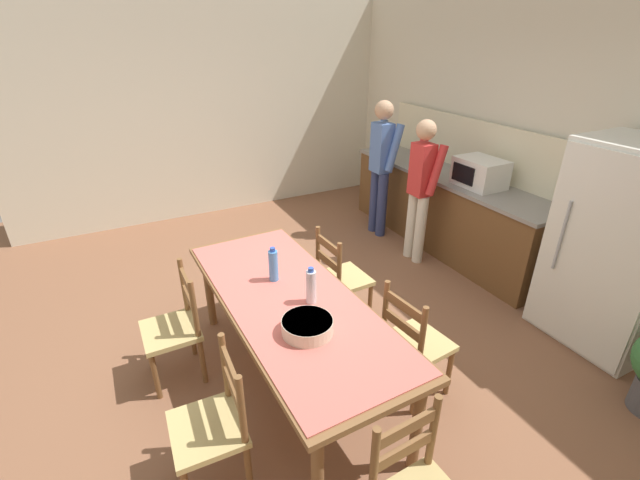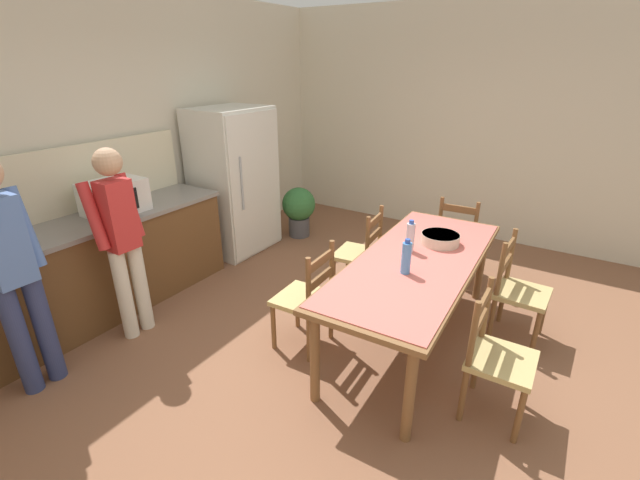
# 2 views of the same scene
# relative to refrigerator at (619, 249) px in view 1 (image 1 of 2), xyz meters

# --- Properties ---
(ground_plane) EXTENTS (8.32, 8.32, 0.00)m
(ground_plane) POSITION_rel_refrigerator_xyz_m (-1.18, -2.19, -0.86)
(ground_plane) COLOR brown
(wall_back) EXTENTS (6.52, 0.12, 2.90)m
(wall_back) POSITION_rel_refrigerator_xyz_m (-1.18, 0.47, 0.59)
(wall_back) COLOR beige
(wall_back) RESTS_ON ground
(wall_left) EXTENTS (0.12, 5.20, 2.90)m
(wall_left) POSITION_rel_refrigerator_xyz_m (-4.44, -2.19, 0.59)
(wall_left) COLOR beige
(wall_left) RESTS_ON ground
(kitchen_counter) EXTENTS (2.92, 0.66, 0.91)m
(kitchen_counter) POSITION_rel_refrigerator_xyz_m (-2.01, 0.04, -0.40)
(kitchen_counter) COLOR brown
(kitchen_counter) RESTS_ON ground
(counter_splashback) EXTENTS (2.88, 0.03, 0.60)m
(counter_splashback) POSITION_rel_refrigerator_xyz_m (-2.00, 0.35, 0.35)
(counter_splashback) COLOR beige
(counter_splashback) RESTS_ON kitchen_counter
(refrigerator) EXTENTS (0.89, 0.73, 1.72)m
(refrigerator) POSITION_rel_refrigerator_xyz_m (0.00, 0.00, 0.00)
(refrigerator) COLOR silver
(refrigerator) RESTS_ON ground
(microwave) EXTENTS (0.50, 0.39, 0.30)m
(microwave) POSITION_rel_refrigerator_xyz_m (-1.54, 0.02, 0.20)
(microwave) COLOR white
(microwave) RESTS_ON kitchen_counter
(dining_table) EXTENTS (2.25, 0.93, 0.77)m
(dining_table) POSITION_rel_refrigerator_xyz_m (-0.71, -2.58, -0.17)
(dining_table) COLOR brown
(dining_table) RESTS_ON ground
(bottle_near_centre) EXTENTS (0.07, 0.07, 0.27)m
(bottle_near_centre) POSITION_rel_refrigerator_xyz_m (-0.98, -2.59, 0.03)
(bottle_near_centre) COLOR #4C8ED6
(bottle_near_centre) RESTS_ON dining_table
(bottle_off_centre) EXTENTS (0.07, 0.07, 0.27)m
(bottle_off_centre) POSITION_rel_refrigerator_xyz_m (-0.60, -2.47, 0.03)
(bottle_off_centre) COLOR silver
(bottle_off_centre) RESTS_ON dining_table
(serving_bowl) EXTENTS (0.32, 0.32, 0.09)m
(serving_bowl) POSITION_rel_refrigerator_xyz_m (-0.31, -2.63, -0.04)
(serving_bowl) COLOR beige
(serving_bowl) RESTS_ON dining_table
(chair_side_near_left) EXTENTS (0.42, 0.40, 0.91)m
(chair_side_near_left) POSITION_rel_refrigerator_xyz_m (-1.18, -3.32, -0.42)
(chair_side_near_left) COLOR brown
(chair_side_near_left) RESTS_ON ground
(chair_side_near_right) EXTENTS (0.44, 0.42, 0.91)m
(chair_side_near_right) POSITION_rel_refrigerator_xyz_m (-0.18, -3.29, -0.42)
(chair_side_near_right) COLOR brown
(chair_side_near_right) RESTS_ON ground
(chair_side_far_left) EXTENTS (0.44, 0.42, 0.91)m
(chair_side_far_left) POSITION_rel_refrigerator_xyz_m (-1.23, -1.87, -0.42)
(chair_side_far_left) COLOR brown
(chair_side_far_left) RESTS_ON ground
(chair_side_far_right) EXTENTS (0.46, 0.44, 0.91)m
(chair_side_far_right) POSITION_rel_refrigerator_xyz_m (-0.22, -1.84, -0.42)
(chair_side_far_right) COLOR brown
(chair_side_far_right) RESTS_ON ground
(person_at_sink) EXTENTS (0.43, 0.30, 1.70)m
(person_at_sink) POSITION_rel_refrigerator_xyz_m (-2.65, -0.48, 0.10)
(person_at_sink) COLOR navy
(person_at_sink) RESTS_ON ground
(person_at_counter) EXTENTS (0.41, 0.28, 1.62)m
(person_at_counter) POSITION_rel_refrigerator_xyz_m (-1.86, -0.50, 0.05)
(person_at_counter) COLOR silver
(person_at_counter) RESTS_ON ground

